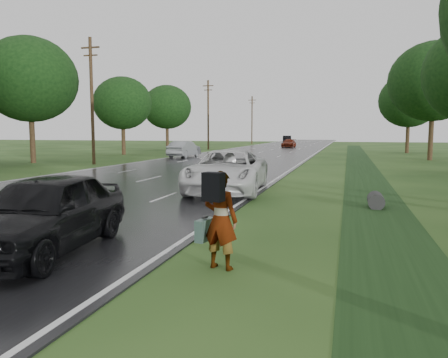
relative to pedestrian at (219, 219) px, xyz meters
The scene contains 19 objects.
road 43.80m from the pedestrian, 100.76° to the left, with size 14.00×180.00×0.04m, color black.
edge_stripe_east 43.05m from the pedestrian, 91.90° to the left, with size 0.12×180.00×0.01m, color silver.
edge_stripe_west 45.54m from the pedestrian, 109.13° to the left, with size 0.12×180.00×0.01m, color silver.
center_line 43.80m from the pedestrian, 100.76° to the left, with size 0.12×180.00×0.01m, color silver.
drainage_ditch 17.08m from the pedestrian, 78.75° to the left, with size 2.20×120.00×0.56m.
utility_pole_mid 29.14m from the pedestrian, 127.05° to the left, with size 1.60×0.26×10.00m.
utility_pole_far 55.95m from the pedestrian, 108.14° to the left, with size 1.60×0.26×10.00m.
utility_pole_distant 84.92m from the pedestrian, 101.82° to the left, with size 1.60×0.26×10.00m.
tree_east_d 37.79m from the pedestrian, 75.04° to the left, with size 8.00×8.00×10.76m.
tree_east_f 51.16m from the pedestrian, 79.44° to the left, with size 7.20×7.20×9.62m.
tree_west_c 33.20m from the pedestrian, 135.19° to the left, with size 7.80×7.80×10.43m.
tree_west_d 43.52m from the pedestrian, 121.15° to the left, with size 6.60×6.60×8.80m.
tree_west_f 56.19m from the pedestrian, 114.24° to the left, with size 7.00×7.00×9.29m.
pedestrian is the anchor object (origin of this frame).
white_pickup 10.61m from the pedestrian, 104.59° to the left, with size 3.00×6.51×1.81m, color silver.
dark_sedan 3.97m from the pedestrian, behind, with size 2.03×5.05×1.72m, color black.
silver_sedan 36.23m from the pedestrian, 112.14° to the left, with size 1.73×4.97×1.64m, color gray.
far_car_red 65.43m from the pedestrian, 96.29° to the left, with size 1.87×4.59×1.33m, color maroon.
far_car_dark 88.86m from the pedestrian, 96.87° to the left, with size 1.80×5.15×1.70m, color black.
Camera 1 is at (10.52, -5.91, 2.65)m, focal length 35.00 mm.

